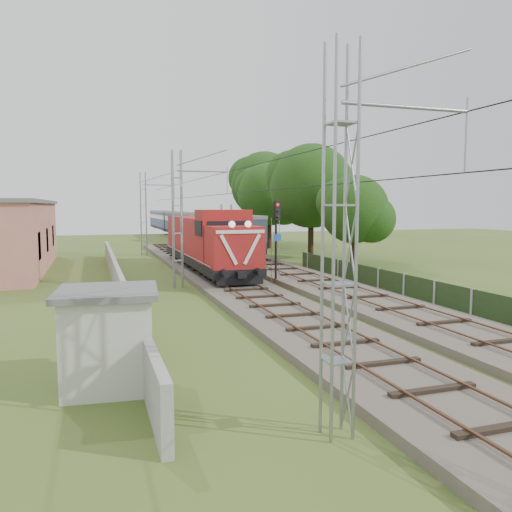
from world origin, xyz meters
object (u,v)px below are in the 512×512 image
object	(u,v)px
coach_rake	(185,222)
relay_hut	(109,338)
locomotive	(206,241)
signal_post	(277,227)

from	to	relation	value
coach_rake	relay_hut	distance (m)	59.75
locomotive	relay_hut	world-z (taller)	locomotive
locomotive	signal_post	world-z (taller)	signal_post
signal_post	relay_hut	world-z (taller)	signal_post
coach_rake	signal_post	size ratio (longest dim) A/B	12.53
locomotive	coach_rake	xyz separation A→B (m)	(5.00, 37.01, 0.12)
locomotive	relay_hut	size ratio (longest dim) A/B	6.34
locomotive	signal_post	distance (m)	7.12
coach_rake	locomotive	bearing A→B (deg)	-97.69
coach_rake	signal_post	bearing A→B (deg)	-92.70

